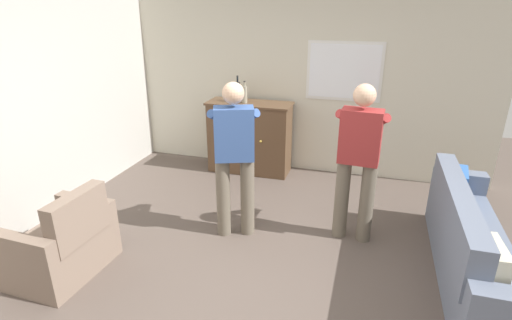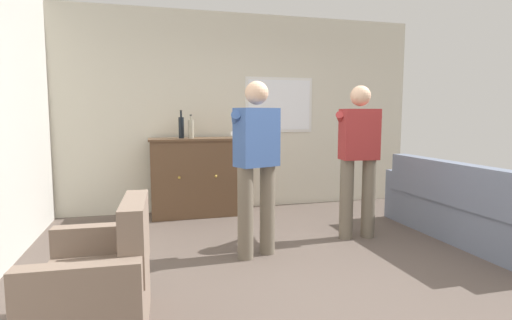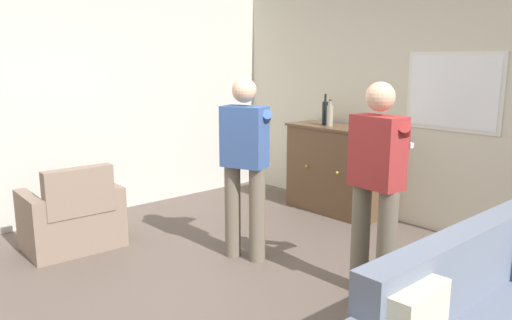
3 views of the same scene
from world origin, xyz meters
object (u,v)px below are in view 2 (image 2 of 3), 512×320
Objects in this scene: bottle_wine_green at (181,127)px; person_standing_right at (358,154)px; couch at (463,210)px; sideboard_cabinet at (196,177)px; bottle_liquor_amber at (191,129)px; armchair at (99,290)px; person_standing_left at (256,160)px.

person_standing_right is at bearing -39.18° from bottle_wine_green.
couch is 3.52m from bottle_wine_green.
person_standing_right is at bearing -41.94° from sideboard_cabinet.
sideboard_cabinet is 0.66m from bottle_liquor_amber.
armchair is at bearing -104.35° from bottle_wine_green.
person_standing_right is at bearing -40.09° from bottle_liquor_amber.
sideboard_cabinet is 0.70m from bottle_wine_green.
armchair is at bearing -107.74° from sideboard_cabinet.
armchair is 2.42× the size of bottle_wine_green.
couch is 3.26m from sideboard_cabinet.
armchair is 3.01m from sideboard_cabinet.
armchair is at bearing -164.45° from couch.
person_standing_left reaches higher than sideboard_cabinet.
person_standing_right reaches higher than couch.
bottle_wine_green is (-2.86, 1.87, 0.87)m from couch.
sideboard_cabinet reaches higher than armchair.
person_standing_right is (1.68, -1.41, -0.25)m from bottle_liquor_amber.
bottle_wine_green is 0.14m from bottle_liquor_amber.
couch is 3.39m from bottle_liquor_amber.
sideboard_cabinet is at bearing 145.28° from couch.
bottle_liquor_amber reaches higher than armchair.
person_standing_left is (1.30, 1.12, 0.65)m from armchair.
bottle_liquor_amber is 2.21m from person_standing_right.
armchair is 2.97m from person_standing_right.
couch is 1.28m from person_standing_right.
bottle_liquor_amber is at bearing 146.48° from couch.
bottle_wine_green is at bearing 75.65° from armchair.
armchair is (-3.59, -1.00, -0.05)m from couch.
bottle_wine_green reaches higher than sideboard_cabinet.
armchair is 0.54× the size of person_standing_right.
person_standing_right is (1.62, -1.46, 0.41)m from sideboard_cabinet.
sideboard_cabinet is at bearing 72.26° from armchair.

